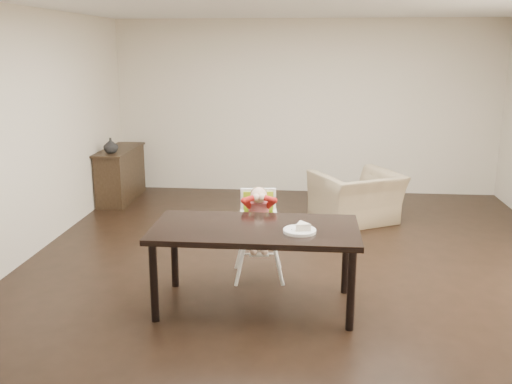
% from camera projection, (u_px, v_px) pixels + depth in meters
% --- Properties ---
extents(ground, '(7.00, 7.00, 0.00)m').
position_uv_depth(ground, '(300.00, 273.00, 5.90)').
color(ground, black).
rests_on(ground, ground).
extents(room_walls, '(6.02, 7.02, 2.71)m').
position_uv_depth(room_walls, '(304.00, 92.00, 5.44)').
color(room_walls, beige).
rests_on(room_walls, ground).
extents(dining_table, '(1.80, 0.90, 0.75)m').
position_uv_depth(dining_table, '(255.00, 235.00, 4.99)').
color(dining_table, black).
rests_on(dining_table, ground).
extents(high_chair, '(0.44, 0.44, 0.94)m').
position_uv_depth(high_chair, '(259.00, 214.00, 5.67)').
color(high_chair, white).
rests_on(high_chair, ground).
extents(plate, '(0.33, 0.33, 0.08)m').
position_uv_depth(plate, '(301.00, 229.00, 4.81)').
color(plate, white).
rests_on(plate, dining_table).
extents(armchair, '(1.23, 1.08, 0.91)m').
position_uv_depth(armchair, '(357.00, 189.00, 7.51)').
color(armchair, '#94805E').
rests_on(armchair, ground).
extents(sideboard, '(0.44, 1.26, 0.79)m').
position_uv_depth(sideboard, '(121.00, 174.00, 8.65)').
color(sideboard, black).
rests_on(sideboard, ground).
extents(vase, '(0.23, 0.24, 0.21)m').
position_uv_depth(vase, '(111.00, 146.00, 8.19)').
color(vase, '#99999E').
rests_on(vase, sideboard).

